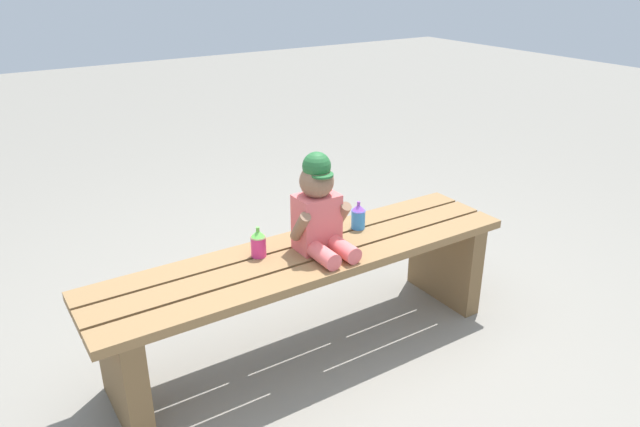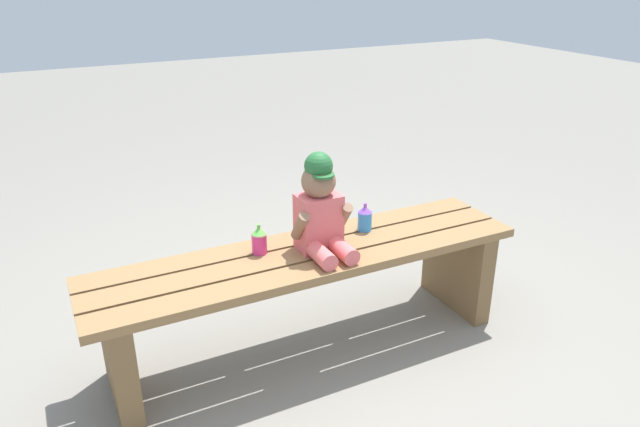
{
  "view_description": "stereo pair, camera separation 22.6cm",
  "coord_description": "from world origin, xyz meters",
  "px_view_note": "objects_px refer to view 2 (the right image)",
  "views": [
    {
      "loc": [
        -1.1,
        -1.79,
        1.54
      ],
      "look_at": [
        0.02,
        -0.05,
        0.64
      ],
      "focal_mm": 33.13,
      "sensor_mm": 36.0,
      "label": 1
    },
    {
      "loc": [
        -0.9,
        -1.9,
        1.54
      ],
      "look_at": [
        0.02,
        -0.05,
        0.64
      ],
      "focal_mm": 33.13,
      "sensor_mm": 36.0,
      "label": 2
    }
  ],
  "objects_px": {
    "sippy_cup_left": "(259,240)",
    "sippy_cup_right": "(365,218)",
    "park_bench": "(309,282)",
    "child_figure": "(321,209)"
  },
  "relations": [
    {
      "from": "sippy_cup_left",
      "to": "sippy_cup_right",
      "type": "bearing_deg",
      "value": 0.0
    },
    {
      "from": "park_bench",
      "to": "child_figure",
      "type": "height_order",
      "value": "child_figure"
    },
    {
      "from": "child_figure",
      "to": "sippy_cup_right",
      "type": "bearing_deg",
      "value": 18.0
    },
    {
      "from": "sippy_cup_right",
      "to": "park_bench",
      "type": "bearing_deg",
      "value": -165.87
    },
    {
      "from": "park_bench",
      "to": "child_figure",
      "type": "relative_size",
      "value": 4.4
    },
    {
      "from": "park_bench",
      "to": "sippy_cup_right",
      "type": "distance_m",
      "value": 0.37
    },
    {
      "from": "park_bench",
      "to": "child_figure",
      "type": "xyz_separation_m",
      "value": [
        0.05,
        -0.01,
        0.32
      ]
    },
    {
      "from": "sippy_cup_left",
      "to": "sippy_cup_right",
      "type": "relative_size",
      "value": 1.0
    },
    {
      "from": "sippy_cup_left",
      "to": "sippy_cup_right",
      "type": "height_order",
      "value": "same"
    },
    {
      "from": "child_figure",
      "to": "sippy_cup_right",
      "type": "relative_size",
      "value": 3.26
    }
  ]
}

